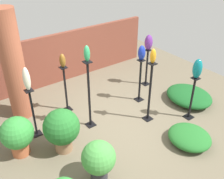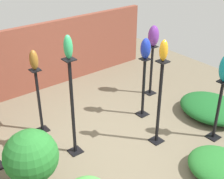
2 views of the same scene
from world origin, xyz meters
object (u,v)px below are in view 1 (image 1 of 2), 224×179
object	(u,v)px
art_vase_jade	(87,54)
potted_plant_front_right	(62,128)
potted_plant_mid_left	(99,159)
brick_pillar	(14,67)
art_vase_violet	(149,42)
pedestal_bronze	(66,91)
art_vase_cobalt	(142,53)
art_vase_teal	(197,69)
pedestal_jade	(89,98)
pedestal_ivory	(34,115)
potted_plant_front_left	(17,134)
pedestal_cobalt	(140,82)
pedestal_violet	(147,69)
art_vase_bronze	(62,61)
pedestal_teal	(191,100)
art_vase_amber	(153,56)
pedestal_amber	(150,95)
art_vase_ivory	(27,79)

from	to	relation	value
art_vase_jade	potted_plant_front_right	xyz separation A→B (m)	(-0.84, -0.34, -1.20)
art_vase_jade	potted_plant_mid_left	size ratio (longest dim) A/B	0.42
brick_pillar	art_vase_violet	distance (m)	3.41
pedestal_bronze	potted_plant_mid_left	world-z (taller)	pedestal_bronze
art_vase_violet	art_vase_cobalt	xyz separation A→B (m)	(-0.70, -0.51, 0.05)
art_vase_teal	pedestal_jade	bearing A→B (deg)	150.97
pedestal_ivory	potted_plant_front_left	size ratio (longest dim) A/B	1.33
pedestal_ivory	potted_plant_front_right	world-z (taller)	pedestal_ivory
art_vase_cobalt	art_vase_jade	distance (m)	1.63
pedestal_cobalt	art_vase_jade	xyz separation A→B (m)	(-1.57, -0.14, 1.22)
pedestal_jade	art_vase_violet	bearing A→B (deg)	15.96
brick_pillar	potted_plant_front_left	xyz separation A→B (m)	(-0.50, -1.25, -0.78)
art_vase_violet	pedestal_violet	bearing A→B (deg)	0.00
art_vase_jade	pedestal_jade	bearing A→B (deg)	0.00
brick_pillar	pedestal_ivory	world-z (taller)	brick_pillar
art_vase_cobalt	art_vase_jade	size ratio (longest dim) A/B	1.09
art_vase_bronze	art_vase_violet	size ratio (longest dim) A/B	0.78
pedestal_teal	potted_plant_front_left	size ratio (longest dim) A/B	1.26
art_vase_amber	art_vase_jade	bearing A→B (deg)	153.54
brick_pillar	pedestal_ivory	bearing A→B (deg)	-91.85
art_vase_amber	art_vase_violet	bearing A→B (deg)	49.16
art_vase_amber	potted_plant_front_left	xyz separation A→B (m)	(-2.76, 0.65, -1.11)
art_vase_amber	potted_plant_front_right	world-z (taller)	art_vase_amber
pedestal_teal	art_vase_amber	size ratio (longest dim) A/B	3.29
art_vase_teal	potted_plant_mid_left	bearing A→B (deg)	-174.87
pedestal_cobalt	pedestal_jade	bearing A→B (deg)	-174.78
pedestal_bronze	potted_plant_front_right	world-z (taller)	pedestal_bronze
art_vase_cobalt	art_vase_violet	bearing A→B (deg)	35.87
pedestal_ivory	art_vase_amber	xyz separation A→B (m)	(2.30, -1.01, 1.08)
pedestal_teal	potted_plant_mid_left	size ratio (longest dim) A/B	1.32
pedestal_bronze	pedestal_cobalt	bearing A→B (deg)	-22.17
brick_pillar	pedestal_jade	world-z (taller)	brick_pillar
pedestal_jade	art_vase_teal	xyz separation A→B (m)	(2.01, -1.12, 0.54)
art_vase_jade	potted_plant_mid_left	bearing A→B (deg)	-116.42
brick_pillar	art_vase_amber	xyz separation A→B (m)	(2.27, -1.90, 0.33)
pedestal_jade	potted_plant_front_right	size ratio (longest dim) A/B	1.70
pedestal_amber	art_vase_bronze	size ratio (longest dim) A/B	4.40
potted_plant_front_left	pedestal_teal	bearing A→B (deg)	-18.13
pedestal_cobalt	art_vase_bronze	world-z (taller)	art_vase_bronze
art_vase_cobalt	pedestal_ivory	bearing A→B (deg)	174.19
pedestal_bronze	pedestal_ivory	size ratio (longest dim) A/B	1.04
pedestal_jade	art_vase_bronze	distance (m)	1.03
pedestal_jade	art_vase_teal	bearing A→B (deg)	-29.03
pedestal_violet	potted_plant_front_left	size ratio (longest dim) A/B	1.26
art_vase_teal	art_vase_cobalt	size ratio (longest dim) A/B	1.21
art_vase_cobalt	art_vase_ivory	xyz separation A→B (m)	(-2.67, 0.27, 0.04)
art_vase_bronze	pedestal_violet	bearing A→B (deg)	-4.50
potted_plant_front_left	art_vase_teal	bearing A→B (deg)	-18.13
pedestal_violet	potted_plant_mid_left	distance (m)	3.56
pedestal_amber	art_vase_cobalt	world-z (taller)	art_vase_cobalt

